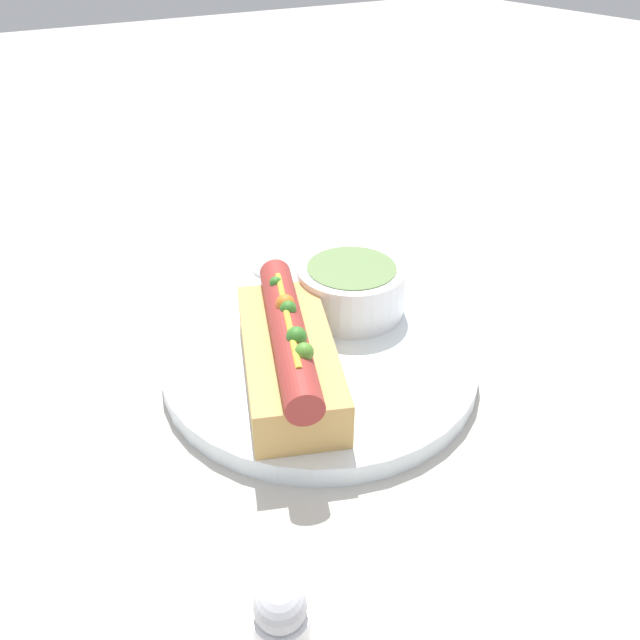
# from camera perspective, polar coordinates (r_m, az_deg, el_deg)

# --- Properties ---
(ground_plane) EXTENTS (4.00, 4.00, 0.00)m
(ground_plane) POSITION_cam_1_polar(r_m,az_deg,el_deg) (0.55, 0.00, -4.44)
(ground_plane) COLOR #BCB7AD
(dinner_plate) EXTENTS (0.27, 0.27, 0.02)m
(dinner_plate) POSITION_cam_1_polar(r_m,az_deg,el_deg) (0.55, 0.00, -3.70)
(dinner_plate) COLOR white
(dinner_plate) RESTS_ON ground_plane
(hot_dog) EXTENTS (0.19, 0.13, 0.07)m
(hot_dog) POSITION_cam_1_polar(r_m,az_deg,el_deg) (0.50, -2.88, -2.93)
(hot_dog) COLOR tan
(hot_dog) RESTS_ON dinner_plate
(soup_bowl) EXTENTS (0.10, 0.10, 0.05)m
(soup_bowl) POSITION_cam_1_polar(r_m,az_deg,el_deg) (0.58, 2.86, 3.03)
(soup_bowl) COLOR white
(soup_bowl) RESTS_ON dinner_plate
(spoon) EXTENTS (0.16, 0.11, 0.01)m
(spoon) POSITION_cam_1_polar(r_m,az_deg,el_deg) (0.63, -5.41, 2.90)
(spoon) COLOR #B7B7BC
(spoon) RESTS_ON dinner_plate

